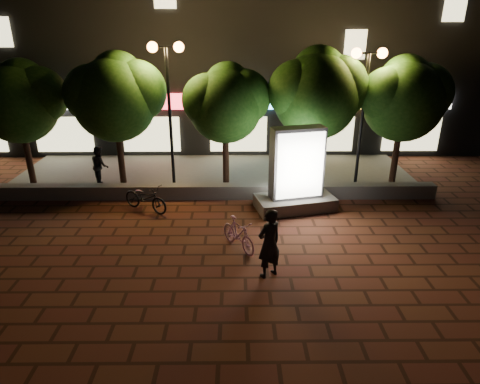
{
  "coord_description": "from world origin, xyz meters",
  "views": [
    {
      "loc": [
        0.9,
        -9.83,
        5.8
      ],
      "look_at": [
        1.01,
        1.5,
        1.23
      ],
      "focal_mm": 31.16,
      "sensor_mm": 36.0,
      "label": 1
    }
  ],
  "objects_px": {
    "tree_right": "(318,91)",
    "tree_far_right": "(405,96)",
    "tree_left": "(116,95)",
    "tree_mid": "(226,101)",
    "pedestrian": "(100,166)",
    "street_lamp_right": "(366,82)",
    "ad_kiosk": "(296,177)",
    "scooter_pink": "(238,234)",
    "scooter_parked": "(145,198)",
    "tree_far_left": "(19,99)",
    "rider": "(269,243)",
    "street_lamp_left": "(168,79)"
  },
  "relations": [
    {
      "from": "tree_right",
      "to": "tree_far_right",
      "type": "relative_size",
      "value": 1.06
    },
    {
      "from": "tree_left",
      "to": "tree_right",
      "type": "height_order",
      "value": "tree_right"
    },
    {
      "from": "tree_mid",
      "to": "pedestrian",
      "type": "distance_m",
      "value": 5.38
    },
    {
      "from": "tree_mid",
      "to": "street_lamp_right",
      "type": "relative_size",
      "value": 0.9
    },
    {
      "from": "ad_kiosk",
      "to": "scooter_pink",
      "type": "height_order",
      "value": "ad_kiosk"
    },
    {
      "from": "pedestrian",
      "to": "scooter_parked",
      "type": "bearing_deg",
      "value": -165.54
    },
    {
      "from": "tree_mid",
      "to": "tree_right",
      "type": "distance_m",
      "value": 3.32
    },
    {
      "from": "tree_far_left",
      "to": "street_lamp_right",
      "type": "distance_m",
      "value": 12.47
    },
    {
      "from": "tree_far_left",
      "to": "tree_mid",
      "type": "height_order",
      "value": "tree_far_left"
    },
    {
      "from": "tree_mid",
      "to": "scooter_parked",
      "type": "bearing_deg",
      "value": -136.39
    },
    {
      "from": "tree_mid",
      "to": "rider",
      "type": "bearing_deg",
      "value": -80.05
    },
    {
      "from": "tree_far_right",
      "to": "tree_right",
      "type": "bearing_deg",
      "value": 180.0
    },
    {
      "from": "tree_right",
      "to": "rider",
      "type": "relative_size",
      "value": 2.81
    },
    {
      "from": "ad_kiosk",
      "to": "tree_far_left",
      "type": "bearing_deg",
      "value": 166.12
    },
    {
      "from": "tree_far_left",
      "to": "scooter_parked",
      "type": "xyz_separation_m",
      "value": [
        4.83,
        -2.54,
        -2.83
      ]
    },
    {
      "from": "rider",
      "to": "pedestrian",
      "type": "relative_size",
      "value": 1.19
    },
    {
      "from": "tree_far_right",
      "to": "street_lamp_left",
      "type": "relative_size",
      "value": 0.92
    },
    {
      "from": "tree_far_left",
      "to": "street_lamp_left",
      "type": "distance_m",
      "value": 5.5
    },
    {
      "from": "tree_mid",
      "to": "tree_far_right",
      "type": "distance_m",
      "value": 6.5
    },
    {
      "from": "tree_far_right",
      "to": "tree_mid",
      "type": "bearing_deg",
      "value": -180.0
    },
    {
      "from": "street_lamp_right",
      "to": "tree_far_right",
      "type": "bearing_deg",
      "value": 9.61
    },
    {
      "from": "scooter_parked",
      "to": "tree_far_left",
      "type": "bearing_deg",
      "value": 92.94
    },
    {
      "from": "street_lamp_right",
      "to": "pedestrian",
      "type": "height_order",
      "value": "street_lamp_right"
    },
    {
      "from": "pedestrian",
      "to": "tree_far_left",
      "type": "bearing_deg",
      "value": 55.43
    },
    {
      "from": "scooter_pink",
      "to": "ad_kiosk",
      "type": "bearing_deg",
      "value": 21.36
    },
    {
      "from": "tree_right",
      "to": "street_lamp_right",
      "type": "distance_m",
      "value": 1.7
    },
    {
      "from": "tree_left",
      "to": "pedestrian",
      "type": "bearing_deg",
      "value": -161.84
    },
    {
      "from": "tree_right",
      "to": "pedestrian",
      "type": "relative_size",
      "value": 3.35
    },
    {
      "from": "tree_left",
      "to": "tree_far_right",
      "type": "bearing_deg",
      "value": -0.0
    },
    {
      "from": "tree_mid",
      "to": "scooter_pink",
      "type": "height_order",
      "value": "tree_mid"
    },
    {
      "from": "street_lamp_right",
      "to": "rider",
      "type": "distance_m",
      "value": 7.88
    },
    {
      "from": "tree_far_left",
      "to": "scooter_parked",
      "type": "height_order",
      "value": "tree_far_left"
    },
    {
      "from": "tree_right",
      "to": "street_lamp_right",
      "type": "xyz_separation_m",
      "value": [
        1.64,
        -0.26,
        0.33
      ]
    },
    {
      "from": "tree_far_left",
      "to": "street_lamp_right",
      "type": "bearing_deg",
      "value": -1.21
    },
    {
      "from": "tree_left",
      "to": "rider",
      "type": "bearing_deg",
      "value": -51.59
    },
    {
      "from": "street_lamp_left",
      "to": "rider",
      "type": "bearing_deg",
      "value": -62.83
    },
    {
      "from": "tree_right",
      "to": "ad_kiosk",
      "type": "distance_m",
      "value": 3.58
    },
    {
      "from": "street_lamp_left",
      "to": "street_lamp_right",
      "type": "relative_size",
      "value": 1.04
    },
    {
      "from": "scooter_parked",
      "to": "pedestrian",
      "type": "relative_size",
      "value": 1.16
    },
    {
      "from": "street_lamp_left",
      "to": "rider",
      "type": "distance_m",
      "value": 7.65
    },
    {
      "from": "street_lamp_right",
      "to": "ad_kiosk",
      "type": "relative_size",
      "value": 1.77
    },
    {
      "from": "tree_left",
      "to": "scooter_parked",
      "type": "bearing_deg",
      "value": -62.44
    },
    {
      "from": "street_lamp_right",
      "to": "scooter_pink",
      "type": "height_order",
      "value": "street_lamp_right"
    },
    {
      "from": "rider",
      "to": "pedestrian",
      "type": "distance_m",
      "value": 8.59
    },
    {
      "from": "tree_far_left",
      "to": "tree_right",
      "type": "bearing_deg",
      "value": 0.0
    },
    {
      "from": "tree_mid",
      "to": "pedestrian",
      "type": "relative_size",
      "value": 2.97
    },
    {
      "from": "street_lamp_right",
      "to": "ad_kiosk",
      "type": "bearing_deg",
      "value": -140.56
    },
    {
      "from": "tree_far_right",
      "to": "ad_kiosk",
      "type": "height_order",
      "value": "tree_far_right"
    },
    {
      "from": "tree_far_right",
      "to": "street_lamp_right",
      "type": "relative_size",
      "value": 0.96
    },
    {
      "from": "tree_far_right",
      "to": "ad_kiosk",
      "type": "distance_m",
      "value": 5.33
    }
  ]
}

